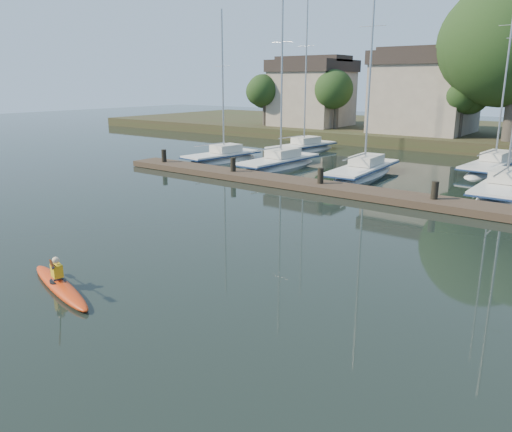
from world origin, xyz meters
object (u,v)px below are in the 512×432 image
Objects in this scene: sailboat_2 at (362,179)px; sailboat_5 at (302,153)px; sailboat_6 at (492,173)px; kayak at (59,284)px; dock at (373,194)px; sailboat_3 at (503,199)px; sailboat_0 at (222,164)px; sailboat_1 at (279,170)px.

sailboat_2 is 11.30m from sailboat_5.
kayak is at bearing -95.70° from sailboat_6.
sailboat_6 is (2.85, 12.26, -0.38)m from dock.
dock is at bearing -63.42° from sailboat_2.
sailboat_3 reaches higher than dock.
kayak is 29.69m from sailboat_5.
sailboat_2 is (10.65, 0.86, 0.00)m from sailboat_0.
kayak is 0.12× the size of dock.
sailboat_2 is at bearing 106.40° from kayak.
sailboat_2 is 0.97× the size of sailboat_6.
sailboat_2 is 9.17m from sailboat_6.
sailboat_5 is (-9.59, 28.09, -0.33)m from kayak.
sailboat_1 is at bearing 11.48° from sailboat_0.
sailboat_2 is at bearing 11.90° from sailboat_0.
sailboat_1 is at bearing -62.57° from sailboat_5.
dock is at bearing -25.57° from sailboat_1.
sailboat_3 reaches higher than sailboat_0.
sailboat_1 is at bearing 122.36° from kayak.
sailboat_1 is at bearing -142.77° from sailboat_6.
dock is 2.46× the size of sailboat_1.
sailboat_2 reaches higher than kayak.
kayak is 0.31× the size of sailboat_3.
dock is 6.04m from sailboat_2.
sailboat_2 is at bearing 120.06° from dock.
sailboat_0 is 0.76× the size of sailboat_6.
sailboat_0 is at bearing -178.86° from sailboat_2.
sailboat_6 is at bearing 106.15° from sailboat_3.
sailboat_3 is (13.98, -0.04, -0.01)m from sailboat_1.
sailboat_2 is 1.05× the size of sailboat_5.
sailboat_0 is at bearing -179.04° from sailboat_3.
dock is 2.57× the size of sailboat_3.
sailboat_5 is (-2.89, 7.61, 0.01)m from sailboat_1.
sailboat_0 is (-13.67, 4.36, -0.39)m from dock.
sailboat_3 is at bearing -17.74° from sailboat_5.
sailboat_0 is 0.81× the size of sailboat_5.
sailboat_6 reaches higher than sailboat_5.
sailboat_5 reaches higher than sailboat_0.
dock is 2.39× the size of sailboat_5.
sailboat_1 is 0.97× the size of sailboat_5.
sailboat_6 is at bearing 32.84° from sailboat_0.
sailboat_6 reaches higher than sailboat_2.
sailboat_5 is (1.85, 7.96, 0.01)m from sailboat_0.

